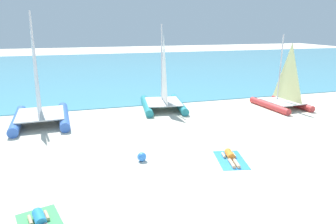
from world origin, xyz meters
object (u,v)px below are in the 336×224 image
Objects in this scene: sailboat_teal at (163,97)px; towel_right at (231,160)px; sailboat_blue at (40,108)px; beach_ball at (142,157)px; sunbather_left at (40,221)px; sunbather_right at (231,156)px; sailboat_red at (282,97)px.

towel_right is (0.49, -8.55, -0.80)m from sailboat_teal.
towel_right is (7.90, -7.52, -0.90)m from sailboat_blue.
towel_right is at bearing -14.96° from beach_ball.
sailboat_blue is 9.98m from sunbather_left.
beach_ball is (-3.54, 0.88, 0.06)m from sunbather_right.
sunbather_left is at bearing -136.89° from beach_ball.
towel_right is at bearing 2.95° from sunbather_left.
sailboat_teal is 8.60m from towel_right.
sailboat_teal is at bearing 43.18° from sunbather_left.
sailboat_blue is 15.12m from sailboat_red.
sunbather_right is (0.01, 0.07, 0.13)m from towel_right.
sailboat_red is (7.68, -1.94, -0.10)m from sailboat_teal.
towel_right is 5.04× the size of beach_ball.
sailboat_teal reaches higher than sunbather_left.
sailboat_red is 12.62× the size of beach_ball.
sailboat_red is at bearing 16.49° from sunbather_left.
towel_right is 1.22× the size of sunbather_right.
sunbather_left is 4.10× the size of beach_ball.
sailboat_blue is 3.90× the size of sunbather_right.
sunbather_left and sunbather_right have the same top height.
sunbather_left is 7.52m from sunbather_right.
towel_right is at bearing -46.42° from sailboat_blue.
beach_ball reaches higher than towel_right.
sailboat_teal is 14.34× the size of beach_ball.
sailboat_blue reaches higher than sunbather_right.
beach_ball is (3.57, 3.34, 0.06)m from sunbather_left.
sailboat_red is 2.51× the size of towel_right.
sailboat_red is 3.08× the size of sunbather_left.
sailboat_red reaches higher than towel_right.
sailboat_blue is 1.28× the size of sailboat_red.
sailboat_red is at bearing -6.75° from sailboat_teal.
beach_ball reaches higher than sunbather_left.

